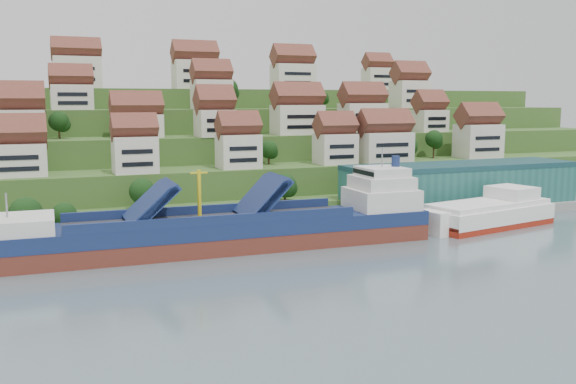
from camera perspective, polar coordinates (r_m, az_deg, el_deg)
name	(u,v)px	position (r m, az deg, el deg)	size (l,w,h in m)	color
ground	(292,244)	(124.46, 0.39, -4.61)	(300.00, 300.00, 0.00)	slate
quay	(349,218)	(145.87, 5.41, -2.31)	(180.00, 14.00, 2.20)	gray
hillside	(176,151)	(221.30, -9.93, 3.65)	(260.00, 128.00, 31.00)	#2D4C1E
hillside_village	(219,113)	(179.32, -6.12, 7.03)	(160.18, 62.66, 29.24)	silver
hillside_trees	(186,148)	(159.69, -9.06, 3.90)	(137.94, 62.86, 31.43)	#163913
warehouse	(461,183)	(163.65, 15.10, 0.74)	(60.00, 15.00, 10.00)	#236059
flagpole	(352,196)	(139.69, 5.70, -0.38)	(1.28, 0.16, 8.00)	gray
cargo_ship	(234,231)	(120.14, -4.83, -3.45)	(81.25, 14.85, 17.99)	maroon
second_ship	(490,214)	(147.97, 17.52, -1.87)	(32.76, 17.35, 9.02)	maroon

